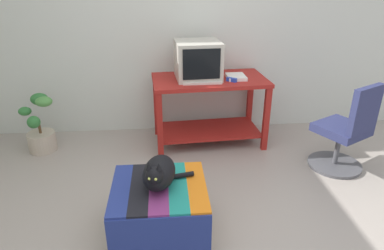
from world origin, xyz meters
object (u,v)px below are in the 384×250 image
(stapler, at_px, (232,80))
(keyboard, at_px, (202,82))
(desk, at_px, (209,100))
(ottoman_with_blanket, at_px, (160,210))
(office_chair, at_px, (346,133))
(book, at_px, (236,77))
(cat, at_px, (159,173))
(tv_monitor, at_px, (198,60))
(potted_plant, at_px, (41,130))

(stapler, bearing_deg, keyboard, 130.59)
(desk, xyz_separation_m, stapler, (0.21, -0.14, 0.26))
(desk, distance_m, ottoman_with_blanket, 1.60)
(office_chair, bearing_deg, book, -64.01)
(keyboard, height_order, cat, keyboard)
(tv_monitor, bearing_deg, stapler, -29.11)
(book, xyz_separation_m, cat, (-0.82, -1.44, -0.25))
(cat, xyz_separation_m, office_chair, (1.77, 0.76, -0.13))
(office_chair, bearing_deg, ottoman_with_blanket, -5.26)
(stapler, bearing_deg, desk, 94.55)
(desk, distance_m, office_chair, 1.42)
(keyboard, bearing_deg, cat, -109.32)
(potted_plant, distance_m, stapler, 2.11)
(desk, distance_m, cat, 1.57)
(cat, relative_size, stapler, 3.64)
(book, height_order, office_chair, office_chair)
(ottoman_with_blanket, distance_m, stapler, 1.64)
(potted_plant, bearing_deg, tv_monitor, 2.71)
(book, bearing_deg, ottoman_with_blanket, -121.38)
(desk, height_order, potted_plant, desk)
(keyboard, height_order, office_chair, office_chair)
(desk, relative_size, tv_monitor, 2.56)
(cat, distance_m, stapler, 1.55)
(desk, xyz_separation_m, cat, (-0.54, -1.47, 0.01))
(desk, relative_size, keyboard, 3.14)
(tv_monitor, distance_m, potted_plant, 1.84)
(tv_monitor, distance_m, cat, 1.60)
(desk, xyz_separation_m, potted_plant, (-1.83, -0.06, -0.26))
(tv_monitor, bearing_deg, potted_plant, 178.71)
(stapler, bearing_deg, book, 5.20)
(keyboard, xyz_separation_m, stapler, (0.31, 0.02, 0.01))
(book, height_order, stapler, stapler)
(desk, bearing_deg, tv_monitor, 166.66)
(cat, bearing_deg, book, 72.81)
(office_chair, xyz_separation_m, stapler, (-1.02, 0.57, 0.39))
(keyboard, relative_size, cat, 1.00)
(ottoman_with_blanket, height_order, stapler, stapler)
(ottoman_with_blanket, bearing_deg, cat, 26.86)
(book, relative_size, stapler, 2.19)
(ottoman_with_blanket, height_order, office_chair, office_chair)
(tv_monitor, relative_size, ottoman_with_blanket, 0.73)
(tv_monitor, height_order, keyboard, tv_monitor)
(book, distance_m, cat, 1.68)
(ottoman_with_blanket, height_order, cat, cat)
(book, distance_m, potted_plant, 2.18)
(book, bearing_deg, potted_plant, 179.38)
(book, relative_size, office_chair, 0.27)
(cat, bearing_deg, keyboard, 83.94)
(tv_monitor, relative_size, office_chair, 0.55)
(keyboard, distance_m, stapler, 0.31)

